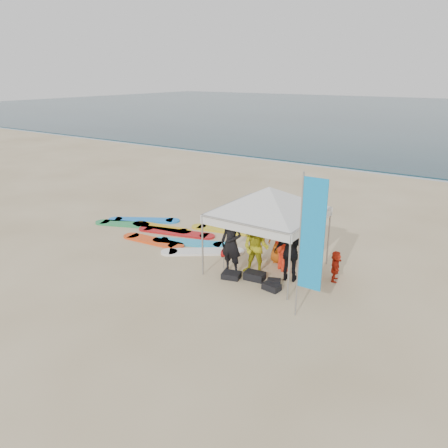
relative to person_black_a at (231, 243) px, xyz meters
name	(u,v)px	position (x,y,z in m)	size (l,w,h in m)	color
ground	(168,294)	(-0.66, -2.02, -0.93)	(120.00, 120.00, 0.00)	beige
shoreline_foam	(371,171)	(-0.66, 16.18, -0.93)	(160.00, 1.20, 0.01)	silver
person_black_a	(231,243)	(0.00, 0.00, 0.00)	(0.68, 0.45, 1.86)	black
person_yellow	(256,248)	(0.62, 0.33, -0.13)	(0.78, 0.61, 1.60)	gold
person_orange_a	(285,243)	(1.17, 1.02, -0.08)	(1.10, 0.63, 1.71)	#FF3216
person_black_b	(291,253)	(1.63, 0.50, -0.11)	(0.96, 0.40, 1.64)	black
person_orange_b	(282,236)	(0.85, 1.47, -0.09)	(0.82, 0.53, 1.68)	#CA5812
person_seated	(335,266)	(2.67, 1.18, -0.49)	(0.82, 0.26, 0.88)	red
canopy_tent	(269,187)	(0.73, 0.79, 1.55)	(3.79, 3.79, 2.85)	#A5A5A8
feather_flag	(311,237)	(2.81, -1.12, 1.13)	(0.59, 0.04, 3.50)	#A5A5A8
marker_pennant	(227,254)	(-0.22, 0.11, -0.44)	(0.28, 0.28, 0.64)	#A5A5A8
gear_pile	(255,279)	(0.87, -0.15, -0.83)	(1.83, 0.75, 0.22)	black
surfboard_spread	(172,233)	(-3.48, 1.48, -0.90)	(6.06, 3.44, 0.07)	#289551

